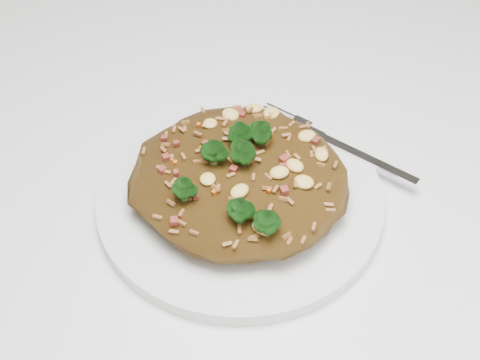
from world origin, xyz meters
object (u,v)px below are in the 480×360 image
plate (240,197)px  fried_rice (240,172)px  dining_table (208,211)px  fork (343,147)px

plate → fried_rice: 0.03m
dining_table → fork: 0.16m
dining_table → plate: bearing=-53.3°
fried_rice → dining_table: bearing=126.3°
dining_table → fork: size_ratio=7.86×
dining_table → fried_rice: fried_rice is taller
plate → fork: bearing=39.8°
dining_table → fried_rice: (0.04, -0.06, 0.13)m
plate → fried_rice: fried_rice is taller
fork → dining_table: bearing=-150.3°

